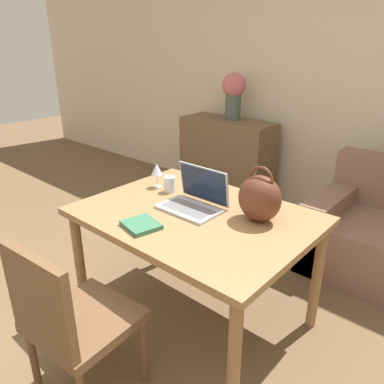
# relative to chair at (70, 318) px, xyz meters

# --- Properties ---
(wall_back) EXTENTS (10.00, 0.06, 2.70)m
(wall_back) POSITION_rel_chair_xyz_m (0.18, 2.84, 0.86)
(wall_back) COLOR beige
(wall_back) RESTS_ON ground_plane
(dining_table) EXTENTS (1.29, 0.96, 0.74)m
(dining_table) POSITION_rel_chair_xyz_m (0.04, 0.81, 0.17)
(dining_table) COLOR olive
(dining_table) RESTS_ON ground_plane
(chair) EXTENTS (0.47, 0.47, 0.88)m
(chair) POSITION_rel_chair_xyz_m (0.00, 0.00, 0.00)
(chair) COLOR brown
(chair) RESTS_ON ground_plane
(sideboard) EXTENTS (1.01, 0.40, 0.88)m
(sideboard) POSITION_rel_chair_xyz_m (-0.98, 2.51, -0.05)
(sideboard) COLOR brown
(sideboard) RESTS_ON ground_plane
(laptop) EXTENTS (0.35, 0.26, 0.23)m
(laptop) POSITION_rel_chair_xyz_m (-0.01, 0.87, 0.31)
(laptop) COLOR #ADADB2
(laptop) RESTS_ON dining_table
(drinking_glass) EXTENTS (0.07, 0.07, 0.10)m
(drinking_glass) POSITION_rel_chair_xyz_m (-0.29, 0.94, 0.30)
(drinking_glass) COLOR silver
(drinking_glass) RESTS_ON dining_table
(wine_glass) EXTENTS (0.07, 0.07, 0.16)m
(wine_glass) POSITION_rel_chair_xyz_m (-0.41, 0.95, 0.37)
(wine_glass) COLOR silver
(wine_glass) RESTS_ON dining_table
(handbag) EXTENTS (0.24, 0.19, 0.31)m
(handbag) POSITION_rel_chair_xyz_m (0.36, 0.96, 0.38)
(handbag) COLOR #592D1E
(handbag) RESTS_ON dining_table
(flower_vase) EXTENTS (0.25, 0.25, 0.47)m
(flower_vase) POSITION_rel_chair_xyz_m (-0.96, 2.57, 0.67)
(flower_vase) COLOR #47564C
(flower_vase) RESTS_ON sideboard
(book) EXTENTS (0.22, 0.20, 0.02)m
(book) POSITION_rel_chair_xyz_m (-0.06, 0.49, 0.26)
(book) COLOR #336B4C
(book) RESTS_ON dining_table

